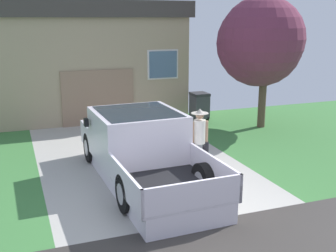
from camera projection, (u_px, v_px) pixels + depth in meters
pickup_truck at (139, 148)px, 10.37m from camera, size 2.28×5.44×1.63m
person_with_hat at (199, 138)px, 10.43m from camera, size 0.48×0.43×1.69m
handbag at (205, 173)px, 10.41m from camera, size 0.39×0.17×0.42m
house_with_garage at (60, 56)px, 17.92m from camera, size 9.33×7.05×4.45m
front_yard_tree at (261, 41)px, 14.39m from camera, size 3.06×3.35×4.56m
wheeled_trash_bin at (199, 105)px, 16.23m from camera, size 0.60×0.72×1.05m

